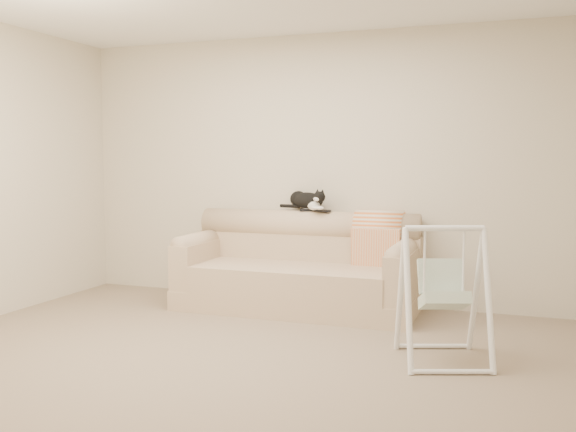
% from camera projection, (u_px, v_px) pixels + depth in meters
% --- Properties ---
extents(ground_plane, '(5.00, 5.00, 0.00)m').
position_uv_depth(ground_plane, '(235.00, 358.00, 4.50)').
color(ground_plane, '#796951').
rests_on(ground_plane, ground).
extents(room_shell, '(5.04, 4.04, 2.60)m').
position_uv_depth(room_shell, '(233.00, 139.00, 4.36)').
color(room_shell, beige).
rests_on(room_shell, ground).
extents(sofa, '(2.20, 0.93, 0.90)m').
position_uv_depth(sofa, '(299.00, 271.00, 6.00)').
color(sofa, tan).
rests_on(sofa, ground).
extents(remote_a, '(0.19, 0.11, 0.03)m').
position_uv_depth(remote_a, '(309.00, 210.00, 6.18)').
color(remote_a, black).
rests_on(remote_a, sofa).
extents(remote_b, '(0.18, 0.11, 0.02)m').
position_uv_depth(remote_b, '(322.00, 211.00, 6.10)').
color(remote_b, black).
rests_on(remote_b, sofa).
extents(tuxedo_cat, '(0.52, 0.37, 0.21)m').
position_uv_depth(tuxedo_cat, '(307.00, 200.00, 6.20)').
color(tuxedo_cat, black).
rests_on(tuxedo_cat, sofa).
extents(throw_blanket, '(0.45, 0.38, 0.58)m').
position_uv_depth(throw_blanket, '(379.00, 232.00, 5.95)').
color(throw_blanket, orange).
rests_on(throw_blanket, sofa).
extents(baby_swing, '(0.75, 0.77, 0.95)m').
position_uv_depth(baby_swing, '(443.00, 294.00, 4.40)').
color(baby_swing, white).
rests_on(baby_swing, ground).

